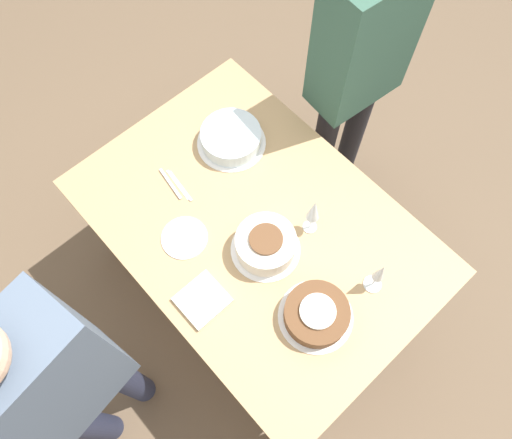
{
  "coord_description": "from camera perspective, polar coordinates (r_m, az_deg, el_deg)",
  "views": [
    {
      "loc": [
        0.6,
        -0.55,
        2.56
      ],
      "look_at": [
        0.0,
        0.0,
        0.78
      ],
      "focal_mm": 35.0,
      "sensor_mm": 36.0,
      "label": 1
    }
  ],
  "objects": [
    {
      "name": "napkin_stack",
      "position": [
        1.9,
        -6.15,
        -9.11
      ],
      "size": [
        0.16,
        0.17,
        0.02
      ],
      "color": "silver",
      "rests_on": "dining_table"
    },
    {
      "name": "cake_front_chocolate",
      "position": [
        1.86,
        6.92,
        -10.69
      ],
      "size": [
        0.28,
        0.28,
        0.09
      ],
      "color": "white",
      "rests_on": "dining_table"
    },
    {
      "name": "fork_pile",
      "position": [
        2.11,
        -9.1,
        3.95
      ],
      "size": [
        0.21,
        0.06,
        0.01
      ],
      "color": "silver",
      "rests_on": "dining_table"
    },
    {
      "name": "wine_glass_near",
      "position": [
        1.85,
        13.94,
        -6.04
      ],
      "size": [
        0.07,
        0.07,
        0.2
      ],
      "color": "silver",
      "rests_on": "dining_table"
    },
    {
      "name": "dessert_plate_left",
      "position": [
        2.0,
        -8.18,
        -2.08
      ],
      "size": [
        0.19,
        0.19,
        0.01
      ],
      "color": "silver",
      "rests_on": "dining_table"
    },
    {
      "name": "person_cutting",
      "position": [
        1.74,
        -21.66,
        -17.33
      ],
      "size": [
        0.28,
        0.43,
        1.56
      ],
      "rotation": [
        0.0,
        0.0,
        1.73
      ],
      "color": "#2D334C",
      "rests_on": "ground_plane"
    },
    {
      "name": "dining_table",
      "position": [
        2.1,
        -0.0,
        -1.75
      ],
      "size": [
        1.44,
        0.99,
        0.73
      ],
      "color": "tan",
      "rests_on": "ground_plane"
    },
    {
      "name": "wine_glass_far",
      "position": [
        1.88,
        6.59,
        0.96
      ],
      "size": [
        0.06,
        0.06,
        0.22
      ],
      "color": "silver",
      "rests_on": "dining_table"
    },
    {
      "name": "cake_center_white",
      "position": [
        1.92,
        1.12,
        -2.89
      ],
      "size": [
        0.27,
        0.27,
        0.11
      ],
      "color": "white",
      "rests_on": "dining_table"
    },
    {
      "name": "person_watching",
      "position": [
        2.22,
        11.75,
        17.24
      ],
      "size": [
        0.26,
        0.42,
        1.57
      ],
      "rotation": [
        0.0,
        0.0,
        -1.67
      ],
      "color": "#232328",
      "rests_on": "ground_plane"
    },
    {
      "name": "cake_back_decorated",
      "position": [
        2.16,
        -2.86,
        9.28
      ],
      "size": [
        0.3,
        0.3,
        0.08
      ],
      "color": "white",
      "rests_on": "dining_table"
    },
    {
      "name": "ground_plane",
      "position": [
        2.69,
        -0.0,
        -6.95
      ],
      "size": [
        12.0,
        12.0,
        0.0
      ],
      "primitive_type": "plane",
      "color": "brown"
    }
  ]
}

